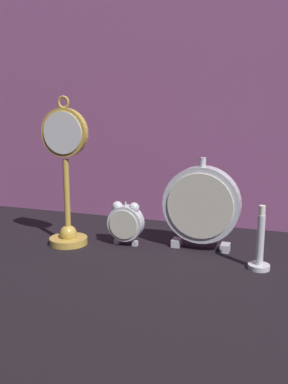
# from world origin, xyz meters

# --- Properties ---
(ground_plane) EXTENTS (4.00, 4.00, 0.00)m
(ground_plane) POSITION_xyz_m (0.00, 0.00, 0.00)
(ground_plane) COLOR black
(fabric_backdrop_drape) EXTENTS (1.38, 0.01, 0.78)m
(fabric_backdrop_drape) POSITION_xyz_m (0.00, 0.33, 0.39)
(fabric_backdrop_drape) COLOR #8E4C7F
(fabric_backdrop_drape) RESTS_ON ground_plane
(pocket_watch_on_stand) EXTENTS (0.11, 0.09, 0.35)m
(pocket_watch_on_stand) POSITION_xyz_m (-0.18, 0.05, 0.16)
(pocket_watch_on_stand) COLOR gold
(pocket_watch_on_stand) RESTS_ON ground_plane
(alarm_clock_twin_bell) EXTENTS (0.08, 0.03, 0.11)m
(alarm_clock_twin_bell) POSITION_xyz_m (-0.05, 0.08, 0.06)
(alarm_clock_twin_bell) COLOR silver
(alarm_clock_twin_bell) RESTS_ON ground_plane
(mantel_clock_silver) EXTENTS (0.18, 0.04, 0.22)m
(mantel_clock_silver) POSITION_xyz_m (0.13, 0.11, 0.11)
(mantel_clock_silver) COLOR silver
(mantel_clock_silver) RESTS_ON ground_plane
(brass_candlestick) EXTENTS (0.04, 0.04, 0.13)m
(brass_candlestick) POSITION_xyz_m (0.27, 0.03, 0.04)
(brass_candlestick) COLOR silver
(brass_candlestick) RESTS_ON ground_plane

